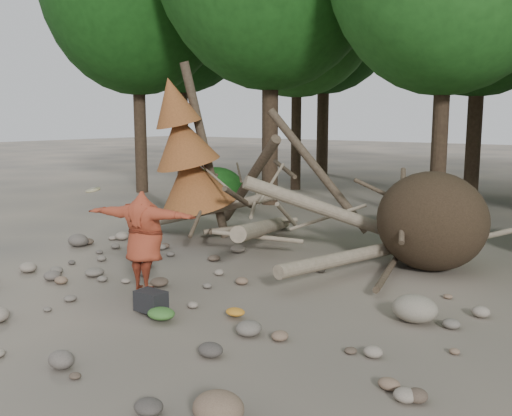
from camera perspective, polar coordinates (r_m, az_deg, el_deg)
The scene contains 12 objects.
ground at distance 9.74m, azimuth -7.05°, elevation -9.09°, with size 120.00×120.00×0.00m, color #514C44.
deadfall_pile at distance 11.94m, azimuth 14.41°, elevation -1.21°, with size 8.55×5.24×3.30m.
dead_conifer at distance 13.88m, azimuth -6.92°, elevation 5.24°, with size 2.06×2.16×4.35m.
bush_left at distance 18.43m, azimuth -4.02°, elevation 1.88°, with size 1.80×1.80×1.44m, color #154612.
bush_mid at distance 15.71m, azimuth 15.20°, elevation -0.26°, with size 1.40×1.40×1.12m, color #1D5819.
frisbee_thrower at distance 9.96m, azimuth -11.16°, elevation -3.20°, with size 2.55×1.07×1.71m.
backpack at distance 9.08m, azimuth -10.45°, elevation -9.49°, with size 0.47×0.31×0.31m, color black.
cloth_green at distance 8.76m, azimuth -9.45°, elevation -10.68°, with size 0.45×0.37×0.17m, color #38692A.
cloth_orange at distance 8.80m, azimuth -2.08°, elevation -10.65°, with size 0.31×0.25×0.11m, color #BC7720.
boulder_front_right at distance 6.02m, azimuth -3.79°, elevation -19.36°, with size 0.54×0.49×0.33m, color #765E49.
boulder_mid_right at distance 8.94m, azimuth 15.60°, elevation -9.66°, with size 0.68×0.61×0.41m, color gray.
boulder_mid_left at distance 14.13m, azimuth -17.38°, elevation -3.09°, with size 0.49×0.44×0.30m, color #5B544D.
Camera 1 is at (6.43, -6.66, 3.03)m, focal length 40.00 mm.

